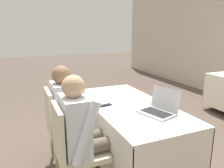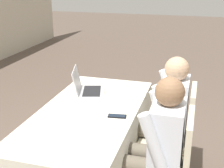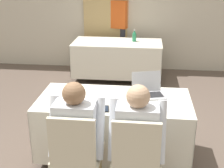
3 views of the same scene
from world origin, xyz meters
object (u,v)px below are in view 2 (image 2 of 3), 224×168
(chair_near_left, at_px, (169,165))
(chair_near_right, at_px, (175,131))
(laptop, at_px, (87,88))
(cell_phone, at_px, (117,116))
(person_checkered_shirt, at_px, (155,144))
(person_white_shirt, at_px, (165,113))

(chair_near_left, xyz_separation_m, chair_near_right, (0.54, 0.00, 0.00))
(laptop, distance_m, chair_near_left, 1.09)
(laptop, xyz_separation_m, cell_phone, (-0.42, -0.40, -0.04))
(cell_phone, distance_m, person_checkered_shirt, 0.41)
(cell_phone, bearing_deg, chair_near_right, -61.17)
(cell_phone, xyz_separation_m, person_white_shirt, (0.33, -0.34, -0.07))
(person_white_shirt, bearing_deg, person_checkered_shirt, 0.00)
(chair_near_right, xyz_separation_m, person_white_shirt, (0.00, 0.10, 0.16))
(laptop, relative_size, person_white_shirt, 0.34)
(person_checkered_shirt, height_order, person_white_shirt, same)
(chair_near_right, bearing_deg, person_checkered_shirt, -10.81)
(laptop, bearing_deg, chair_near_left, -142.97)
(chair_near_left, bearing_deg, chair_near_right, -180.00)
(laptop, xyz_separation_m, person_white_shirt, (-0.09, -0.74, -0.11))
(person_white_shirt, bearing_deg, cell_phone, -46.04)
(cell_phone, xyz_separation_m, chair_near_left, (-0.21, -0.44, -0.23))
(laptop, height_order, chair_near_left, laptop)
(chair_near_left, height_order, chair_near_right, same)
(cell_phone, bearing_deg, person_checkered_shirt, -129.81)
(chair_near_right, height_order, person_checkered_shirt, person_checkered_shirt)
(chair_near_left, height_order, person_checkered_shirt, person_checkered_shirt)
(chair_near_left, bearing_deg, person_checkered_shirt, -90.00)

